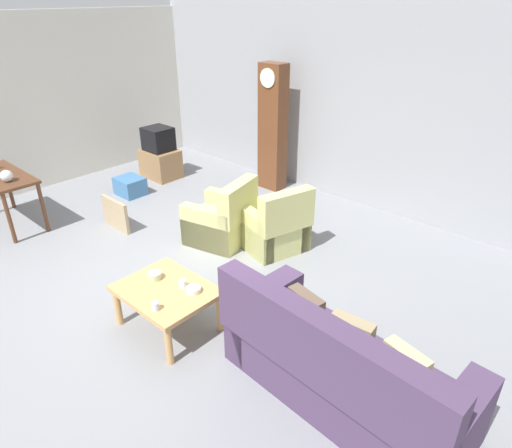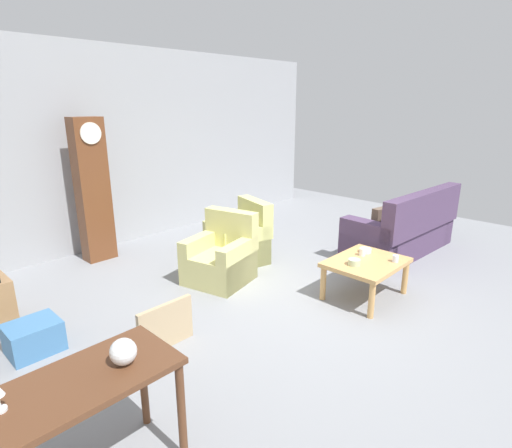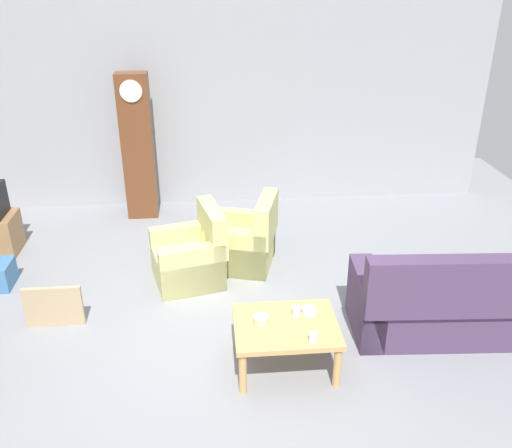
{
  "view_description": "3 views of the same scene",
  "coord_description": "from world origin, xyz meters",
  "px_view_note": "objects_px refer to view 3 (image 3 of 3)",
  "views": [
    {
      "loc": [
        3.7,
        -2.65,
        3.11
      ],
      "look_at": [
        0.74,
        0.62,
        0.83
      ],
      "focal_mm": 31.44,
      "sensor_mm": 36.0,
      "label": 1
    },
    {
      "loc": [
        -3.7,
        -2.75,
        2.32
      ],
      "look_at": [
        0.28,
        1.07,
        0.67
      ],
      "focal_mm": 28.56,
      "sensor_mm": 36.0,
      "label": 2
    },
    {
      "loc": [
        -0.08,
        -4.66,
        3.5
      ],
      "look_at": [
        0.42,
        1.06,
        0.74
      ],
      "focal_mm": 38.66,
      "sensor_mm": 36.0,
      "label": 3
    }
  ],
  "objects_px": {
    "armchair_olive_near": "(191,258)",
    "coffee_table_wood": "(286,330)",
    "couch_floral": "(459,303)",
    "cup_blue_rimmed": "(313,337)",
    "armchair_olive_far": "(245,243)",
    "bowl_white_stacked": "(309,311)",
    "grandfather_clock": "(138,147)",
    "cup_white_porcelain": "(296,311)",
    "bowl_shallow_green": "(261,320)",
    "framed_picture_leaning": "(54,307)"
  },
  "relations": [
    {
      "from": "coffee_table_wood",
      "to": "grandfather_clock",
      "type": "height_order",
      "value": "grandfather_clock"
    },
    {
      "from": "bowl_white_stacked",
      "to": "coffee_table_wood",
      "type": "bearing_deg",
      "value": -147.96
    },
    {
      "from": "couch_floral",
      "to": "cup_blue_rimmed",
      "type": "height_order",
      "value": "couch_floral"
    },
    {
      "from": "armchair_olive_far",
      "to": "framed_picture_leaning",
      "type": "xyz_separation_m",
      "value": [
        -2.09,
        -1.13,
        -0.07
      ]
    },
    {
      "from": "armchair_olive_near",
      "to": "cup_blue_rimmed",
      "type": "bearing_deg",
      "value": -60.01
    },
    {
      "from": "armchair_olive_far",
      "to": "couch_floral",
      "type": "bearing_deg",
      "value": -37.99
    },
    {
      "from": "armchair_olive_far",
      "to": "bowl_shallow_green",
      "type": "bearing_deg",
      "value": -89.56
    },
    {
      "from": "armchair_olive_near",
      "to": "bowl_white_stacked",
      "type": "distance_m",
      "value": 1.9
    },
    {
      "from": "armchair_olive_far",
      "to": "grandfather_clock",
      "type": "xyz_separation_m",
      "value": [
        -1.43,
        1.63,
        0.76
      ]
    },
    {
      "from": "coffee_table_wood",
      "to": "couch_floral",
      "type": "bearing_deg",
      "value": 11.2
    },
    {
      "from": "armchair_olive_far",
      "to": "bowl_white_stacked",
      "type": "xyz_separation_m",
      "value": [
        0.49,
        -1.82,
        0.2
      ]
    },
    {
      "from": "bowl_white_stacked",
      "to": "grandfather_clock",
      "type": "bearing_deg",
      "value": 119.03
    },
    {
      "from": "armchair_olive_near",
      "to": "bowl_white_stacked",
      "type": "xyz_separation_m",
      "value": [
        1.15,
        -1.49,
        0.2
      ]
    },
    {
      "from": "framed_picture_leaning",
      "to": "cup_white_porcelain",
      "type": "height_order",
      "value": "cup_white_porcelain"
    },
    {
      "from": "framed_picture_leaning",
      "to": "cup_blue_rimmed",
      "type": "height_order",
      "value": "cup_blue_rimmed"
    },
    {
      "from": "armchair_olive_near",
      "to": "armchair_olive_far",
      "type": "distance_m",
      "value": 0.74
    },
    {
      "from": "armchair_olive_near",
      "to": "cup_blue_rimmed",
      "type": "relative_size",
      "value": 11.17
    },
    {
      "from": "armchair_olive_far",
      "to": "grandfather_clock",
      "type": "relative_size",
      "value": 0.45
    },
    {
      "from": "cup_blue_rimmed",
      "to": "bowl_white_stacked",
      "type": "xyz_separation_m",
      "value": [
        0.04,
        0.43,
        -0.02
      ]
    },
    {
      "from": "cup_blue_rimmed",
      "to": "bowl_shallow_green",
      "type": "bearing_deg",
      "value": 144.36
    },
    {
      "from": "couch_floral",
      "to": "framed_picture_leaning",
      "type": "height_order",
      "value": "couch_floral"
    },
    {
      "from": "grandfather_clock",
      "to": "cup_white_porcelain",
      "type": "relative_size",
      "value": 22.35
    },
    {
      "from": "cup_white_porcelain",
      "to": "couch_floral",
      "type": "bearing_deg",
      "value": 7.9
    },
    {
      "from": "framed_picture_leaning",
      "to": "couch_floral",
      "type": "bearing_deg",
      "value": -6.7
    },
    {
      "from": "couch_floral",
      "to": "bowl_shallow_green",
      "type": "relative_size",
      "value": 14.64
    },
    {
      "from": "armchair_olive_far",
      "to": "armchair_olive_near",
      "type": "bearing_deg",
      "value": -153.73
    },
    {
      "from": "armchair_olive_near",
      "to": "coffee_table_wood",
      "type": "xyz_separation_m",
      "value": [
        0.91,
        -1.65,
        0.1
      ]
    },
    {
      "from": "couch_floral",
      "to": "bowl_shallow_green",
      "type": "xyz_separation_m",
      "value": [
        -2.05,
        -0.33,
        0.16
      ]
    },
    {
      "from": "coffee_table_wood",
      "to": "framed_picture_leaning",
      "type": "xyz_separation_m",
      "value": [
        -2.33,
        0.85,
        -0.18
      ]
    },
    {
      "from": "bowl_shallow_green",
      "to": "framed_picture_leaning",
      "type": "bearing_deg",
      "value": 158.83
    },
    {
      "from": "coffee_table_wood",
      "to": "bowl_white_stacked",
      "type": "distance_m",
      "value": 0.3
    },
    {
      "from": "couch_floral",
      "to": "cup_blue_rimmed",
      "type": "bearing_deg",
      "value": -158.65
    },
    {
      "from": "bowl_shallow_green",
      "to": "couch_floral",
      "type": "bearing_deg",
      "value": 9.03
    },
    {
      "from": "armchair_olive_far",
      "to": "cup_white_porcelain",
      "type": "xyz_separation_m",
      "value": [
        0.36,
        -1.85,
        0.22
      ]
    },
    {
      "from": "armchair_olive_near",
      "to": "framed_picture_leaning",
      "type": "height_order",
      "value": "armchair_olive_near"
    },
    {
      "from": "cup_blue_rimmed",
      "to": "bowl_shallow_green",
      "type": "relative_size",
      "value": 0.58
    },
    {
      "from": "coffee_table_wood",
      "to": "cup_blue_rimmed",
      "type": "xyz_separation_m",
      "value": [
        0.2,
        -0.27,
        0.11
      ]
    },
    {
      "from": "bowl_white_stacked",
      "to": "bowl_shallow_green",
      "type": "xyz_separation_m",
      "value": [
        -0.47,
        -0.12,
        0.01
      ]
    },
    {
      "from": "coffee_table_wood",
      "to": "cup_blue_rimmed",
      "type": "distance_m",
      "value": 0.36
    },
    {
      "from": "grandfather_clock",
      "to": "cup_blue_rimmed",
      "type": "relative_size",
      "value": 25.05
    },
    {
      "from": "bowl_white_stacked",
      "to": "framed_picture_leaning",
      "type": "bearing_deg",
      "value": 164.88
    },
    {
      "from": "armchair_olive_far",
      "to": "coffee_table_wood",
      "type": "xyz_separation_m",
      "value": [
        0.24,
        -1.97,
        0.1
      ]
    },
    {
      "from": "couch_floral",
      "to": "armchair_olive_near",
      "type": "xyz_separation_m",
      "value": [
        -2.73,
        1.29,
        -0.05
      ]
    },
    {
      "from": "cup_white_porcelain",
      "to": "grandfather_clock",
      "type": "bearing_deg",
      "value": 117.18
    },
    {
      "from": "armchair_olive_near",
      "to": "cup_white_porcelain",
      "type": "bearing_deg",
      "value": -56.11
    },
    {
      "from": "cup_blue_rimmed",
      "to": "armchair_olive_far",
      "type": "bearing_deg",
      "value": 101.18
    },
    {
      "from": "armchair_olive_near",
      "to": "coffee_table_wood",
      "type": "relative_size",
      "value": 0.99
    },
    {
      "from": "armchair_olive_far",
      "to": "bowl_shallow_green",
      "type": "relative_size",
      "value": 6.58
    },
    {
      "from": "armchair_olive_far",
      "to": "framed_picture_leaning",
      "type": "height_order",
      "value": "armchair_olive_far"
    },
    {
      "from": "grandfather_clock",
      "to": "bowl_white_stacked",
      "type": "distance_m",
      "value": 3.99
    }
  ]
}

